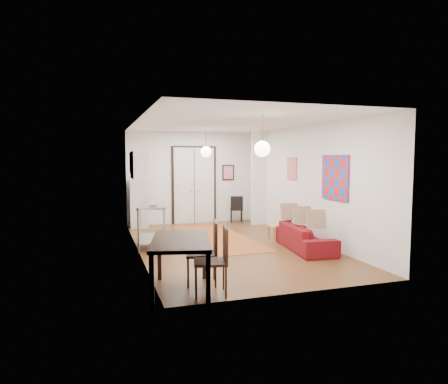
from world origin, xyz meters
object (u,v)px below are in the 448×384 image
object	(u,v)px
dining_chair_near	(200,246)
black_side_chair	(236,207)
sofa	(305,237)
coffee_table	(285,227)
kitchen_counter	(152,219)
dining_table	(181,245)
dining_chair_far	(208,254)
fridge	(140,203)

from	to	relation	value
dining_chair_near	black_side_chair	distance (m)	6.32
sofa	coffee_table	world-z (taller)	sofa
kitchen_counter	sofa	bearing A→B (deg)	-14.70
dining_table	black_side_chair	size ratio (longest dim) A/B	1.95
sofa	dining_table	size ratio (longest dim) A/B	1.16
dining_chair_far	black_side_chair	world-z (taller)	dining_chair_far
sofa	kitchen_counter	distance (m)	3.57
dining_table	dining_chair_far	distance (m)	0.45
dining_chair_far	sofa	bearing A→B (deg)	138.91
sofa	dining_chair_far	size ratio (longest dim) A/B	1.87
sofa	coffee_table	size ratio (longest dim) A/B	2.24
sofa	kitchen_counter	bearing A→B (deg)	74.29
coffee_table	dining_table	size ratio (longest dim) A/B	0.52
coffee_table	dining_table	xyz separation A→B (m)	(-3.35, -3.18, 0.43)
dining_table	fridge	bearing A→B (deg)	90.00
sofa	dining_chair_far	distance (m)	3.56
fridge	dining_chair_near	size ratio (longest dim) A/B	1.39
sofa	fridge	xyz separation A→B (m)	(-3.28, 4.10, 0.44)
coffee_table	kitchen_counter	bearing A→B (deg)	176.64
dining_chair_near	black_side_chair	size ratio (longest dim) A/B	1.21
kitchen_counter	black_side_chair	bearing A→B (deg)	50.45
sofa	black_side_chair	size ratio (longest dim) A/B	2.27
sofa	coffee_table	distance (m)	1.18
sofa	dining_chair_far	xyz separation A→B (m)	(-2.86, -2.09, 0.32)
kitchen_counter	fridge	distance (m)	2.73
sofa	fridge	size ratio (longest dim) A/B	1.34
kitchen_counter	black_side_chair	xyz separation A→B (m)	(3.07, 2.81, -0.16)
dining_chair_near	kitchen_counter	bearing A→B (deg)	-159.18
sofa	dining_chair_near	world-z (taller)	dining_chair_near
dining_chair_far	dining_table	bearing A→B (deg)	-88.92
fridge	black_side_chair	world-z (taller)	fridge
fridge	dining_chair_near	bearing A→B (deg)	-78.04
sofa	black_side_chair	bearing A→B (deg)	9.82
fridge	dining_table	world-z (taller)	fridge
dining_table	black_side_chair	xyz separation A→B (m)	(3.07, 6.19, -0.25)
black_side_chair	dining_chair_far	bearing A→B (deg)	82.61
coffee_table	dining_table	distance (m)	4.64
fridge	coffee_table	bearing A→B (deg)	-33.34
black_side_chair	fridge	bearing A→B (deg)	17.06
black_side_chair	sofa	bearing A→B (deg)	108.40
dining_table	dining_chair_far	world-z (taller)	dining_chair_far
fridge	black_side_chair	xyz separation A→B (m)	(3.07, 0.08, -0.23)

